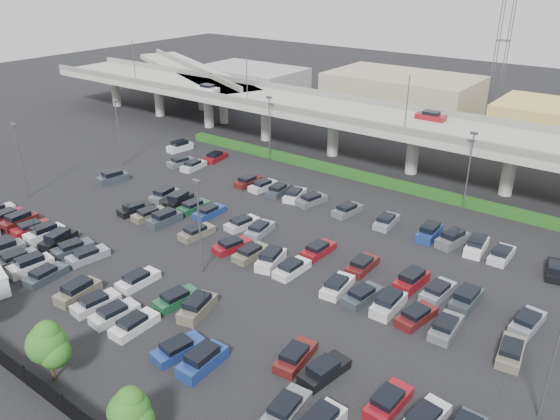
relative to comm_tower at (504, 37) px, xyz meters
name	(u,v)px	position (x,y,z in m)	size (l,w,h in m)	color
ground	(252,243)	(-4.00, -74.00, -15.61)	(280.00, 280.00, 0.00)	black
overpass	(383,123)	(-4.22, -42.01, -8.64)	(150.00, 13.00, 15.80)	gray
on_ramp	(192,74)	(-56.10, -30.95, -8.76)	(50.93, 30.13, 8.80)	gray
hedge	(359,176)	(-4.00, -49.00, -15.06)	(66.00, 1.60, 1.10)	#174113
fence	(18,371)	(-4.05, -102.00, -14.71)	(70.00, 0.10, 2.00)	black
tree_row	(35,337)	(-3.30, -100.53, -12.09)	(65.07, 3.66, 5.94)	#332316
parked_cars	(230,253)	(-3.62, -78.03, -15.00)	(62.95, 41.63, 1.67)	gray
light_poles	(234,179)	(-8.12, -72.00, -9.37)	(66.90, 48.38, 10.30)	#525257
distant_buildings	(520,116)	(8.38, -12.19, -11.87)	(138.00, 24.00, 9.00)	gray
comm_tower	(504,37)	(0.00, 0.00, 0.00)	(2.40, 2.40, 30.00)	#525257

